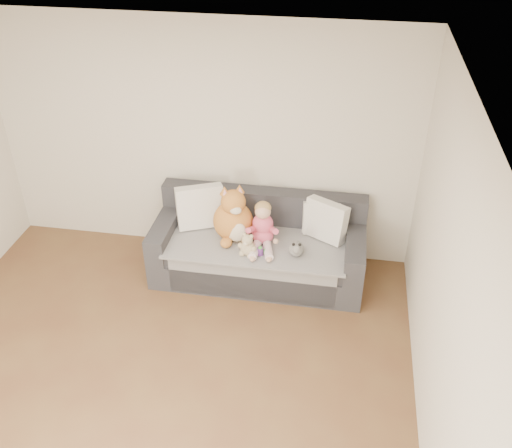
{
  "coord_description": "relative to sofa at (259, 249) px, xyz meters",
  "views": [
    {
      "loc": [
        1.46,
        -2.79,
        3.87
      ],
      "look_at": [
        0.67,
        1.87,
        0.75
      ],
      "focal_mm": 40.0,
      "sensor_mm": 36.0,
      "label": 1
    }
  ],
  "objects": [
    {
      "name": "cushion_left",
      "position": [
        -0.65,
        0.11,
        0.39
      ],
      "size": [
        0.54,
        0.4,
        0.47
      ],
      "rotation": [
        0.0,
        0.0,
        0.41
      ],
      "color": "silver",
      "rests_on": "sofa"
    },
    {
      "name": "room_shell",
      "position": [
        -0.67,
        -1.64,
        0.99
      ],
      "size": [
        5.0,
        5.0,
        5.0
      ],
      "color": "brown",
      "rests_on": "ground"
    },
    {
      "name": "cushion_right_front",
      "position": [
        0.68,
        0.1,
        0.37
      ],
      "size": [
        0.49,
        0.39,
        0.42
      ],
      "rotation": [
        0.0,
        0.0,
        -0.5
      ],
      "color": "silver",
      "rests_on": "sofa"
    },
    {
      "name": "teddy_bear",
      "position": [
        -0.06,
        -0.34,
        0.26
      ],
      "size": [
        0.2,
        0.16,
        0.25
      ],
      "rotation": [
        0.0,
        0.0,
        -0.27
      ],
      "color": "tan",
      "rests_on": "sofa"
    },
    {
      "name": "cushion_right_back",
      "position": [
        0.63,
        0.2,
        0.34
      ],
      "size": [
        0.41,
        0.24,
        0.37
      ],
      "rotation": [
        0.0,
        0.0,
        0.18
      ],
      "color": "silver",
      "rests_on": "sofa"
    },
    {
      "name": "plush_cat",
      "position": [
        -0.25,
        -0.06,
        0.39
      ],
      "size": [
        0.5,
        0.51,
        0.64
      ],
      "rotation": [
        0.0,
        0.0,
        0.41
      ],
      "color": "#A87025",
      "rests_on": "sofa"
    },
    {
      "name": "sippy_cup",
      "position": [
        0.06,
        -0.32,
        0.22
      ],
      "size": [
        0.1,
        0.07,
        0.11
      ],
      "rotation": [
        0.0,
        0.0,
        -0.13
      ],
      "color": "#683188",
      "rests_on": "sofa"
    },
    {
      "name": "sofa",
      "position": [
        0.0,
        0.0,
        0.0
      ],
      "size": [
        2.2,
        0.94,
        0.85
      ],
      "color": "#2A2B30",
      "rests_on": "ground"
    },
    {
      "name": "toddler",
      "position": [
        0.06,
        -0.13,
        0.36
      ],
      "size": [
        0.34,
        0.48,
        0.48
      ],
      "rotation": [
        0.0,
        0.0,
        0.1
      ],
      "color": "#DA4D75",
      "rests_on": "sofa"
    },
    {
      "name": "plush_cow",
      "position": [
        0.42,
        -0.26,
        0.24
      ],
      "size": [
        0.15,
        0.24,
        0.19
      ],
      "rotation": [
        0.0,
        0.0,
        0.09
      ],
      "color": "white",
      "rests_on": "sofa"
    }
  ]
}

